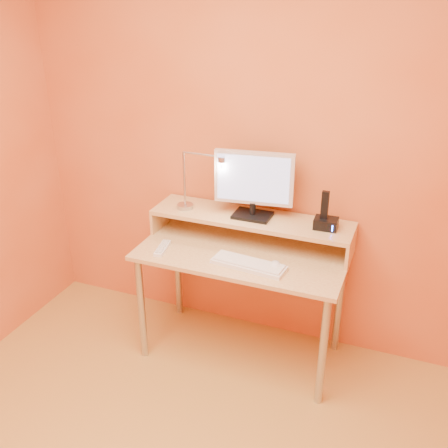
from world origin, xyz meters
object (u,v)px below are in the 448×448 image
at_px(monitor_panel, 254,178).
at_px(keyboard, 249,265).
at_px(lamp_base, 185,206).
at_px(mouse, 275,266).
at_px(remote_control, 162,248).
at_px(phone_dock, 326,223).

height_order(monitor_panel, keyboard, monitor_panel).
bearing_deg(lamp_base, keyboard, -28.19).
bearing_deg(lamp_base, monitor_panel, 5.41).
bearing_deg(mouse, keyboard, 173.88).
xyz_separation_m(lamp_base, remote_control, (-0.03, -0.27, -0.16)).
height_order(keyboard, remote_control, keyboard).
bearing_deg(mouse, monitor_panel, 112.10).
height_order(lamp_base, mouse, lamp_base).
distance_m(phone_dock, mouse, 0.38).
relative_size(lamp_base, remote_control, 0.54).
distance_m(monitor_panel, keyboard, 0.50).
bearing_deg(monitor_panel, lamp_base, 177.65).
bearing_deg(keyboard, monitor_panel, 110.62).
distance_m(lamp_base, remote_control, 0.31).
height_order(lamp_base, keyboard, lamp_base).
bearing_deg(remote_control, lamp_base, 74.91).
xyz_separation_m(monitor_panel, keyboard, (0.08, -0.31, -0.39)).
bearing_deg(monitor_panel, phone_dock, -9.09).
xyz_separation_m(mouse, remote_control, (-0.67, -0.02, -0.01)).
bearing_deg(phone_dock, mouse, -129.04).
xyz_separation_m(monitor_panel, mouse, (0.23, -0.28, -0.38)).
xyz_separation_m(phone_dock, keyboard, (-0.35, -0.30, -0.18)).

